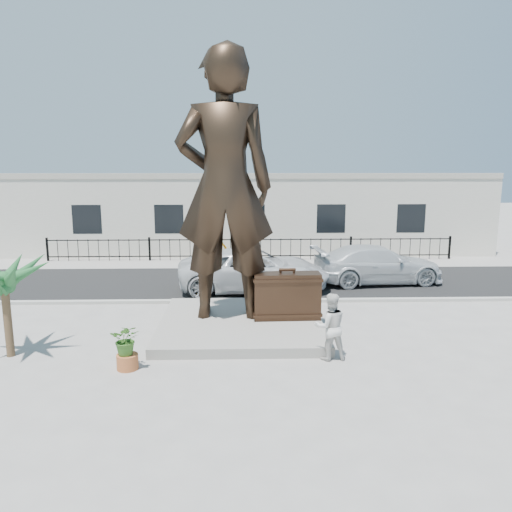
% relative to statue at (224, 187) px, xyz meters
% --- Properties ---
extents(ground, '(100.00, 100.00, 0.00)m').
position_rel_statue_xyz_m(ground, '(1.00, -1.94, -4.56)').
color(ground, '#9E9991').
rests_on(ground, ground).
extents(street, '(40.00, 7.00, 0.01)m').
position_rel_statue_xyz_m(street, '(1.00, 6.06, -4.56)').
color(street, black).
rests_on(street, ground).
extents(curb, '(40.00, 0.25, 0.12)m').
position_rel_statue_xyz_m(curb, '(1.00, 2.56, -4.50)').
color(curb, '#A5A399').
rests_on(curb, ground).
extents(far_sidewalk, '(40.00, 2.50, 0.02)m').
position_rel_statue_xyz_m(far_sidewalk, '(1.00, 10.06, -4.55)').
color(far_sidewalk, '#9E9991').
rests_on(far_sidewalk, ground).
extents(plinth, '(5.20, 5.20, 0.30)m').
position_rel_statue_xyz_m(plinth, '(0.50, -0.44, -4.41)').
color(plinth, gray).
rests_on(plinth, ground).
extents(fence, '(22.00, 0.10, 1.20)m').
position_rel_statue_xyz_m(fence, '(1.00, 10.86, -3.96)').
color(fence, black).
rests_on(fence, ground).
extents(building, '(28.00, 7.00, 4.40)m').
position_rel_statue_xyz_m(building, '(1.00, 15.06, -2.36)').
color(building, silver).
rests_on(building, ground).
extents(statue, '(3.12, 2.06, 8.52)m').
position_rel_statue_xyz_m(statue, '(0.00, 0.00, 0.00)').
color(statue, black).
rests_on(statue, plinth).
extents(suitcase, '(2.16, 0.75, 1.51)m').
position_rel_statue_xyz_m(suitcase, '(2.00, -0.34, -3.51)').
color(suitcase, '#322015').
rests_on(suitcase, plinth).
extents(tourist, '(0.97, 0.79, 1.86)m').
position_rel_statue_xyz_m(tourist, '(2.94, -3.06, -3.63)').
color(tourist, silver).
rests_on(tourist, ground).
extents(car_white, '(6.44, 3.26, 1.75)m').
position_rel_statue_xyz_m(car_white, '(1.04, 4.42, -3.68)').
color(car_white, silver).
rests_on(car_white, street).
extents(car_silver, '(5.97, 2.95, 1.67)m').
position_rel_statue_xyz_m(car_silver, '(6.56, 5.57, -3.72)').
color(car_silver, silver).
rests_on(car_silver, street).
extents(worker, '(1.40, 1.23, 1.88)m').
position_rel_statue_xyz_m(worker, '(-0.81, 10.28, -3.60)').
color(worker, orange).
rests_on(worker, far_sidewalk).
extents(palm_tree, '(1.80, 1.80, 3.20)m').
position_rel_statue_xyz_m(palm_tree, '(-5.93, -2.61, -4.56)').
color(palm_tree, '#1D5026').
rests_on(palm_tree, ground).
extents(planter, '(0.56, 0.56, 0.40)m').
position_rel_statue_xyz_m(planter, '(-2.46, -3.60, -4.36)').
color(planter, '#AD5A2D').
rests_on(planter, ground).
extents(shrub, '(0.77, 0.67, 0.84)m').
position_rel_statue_xyz_m(shrub, '(-2.46, -3.60, -3.74)').
color(shrub, '#34611F').
rests_on(shrub, planter).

